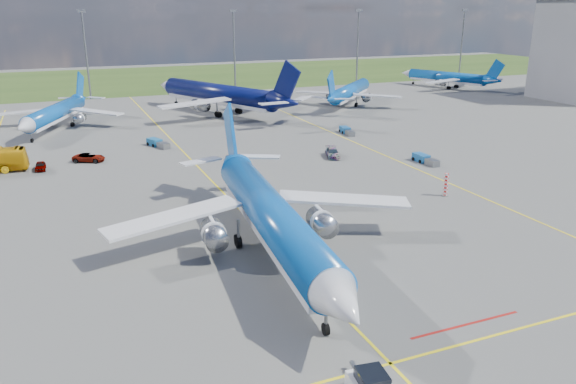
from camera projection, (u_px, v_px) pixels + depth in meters
name	position (u px, v px, depth m)	size (l,w,h in m)	color
ground	(281.00, 252.00, 55.66)	(400.00, 400.00, 0.00)	#525250
grass_strip	(113.00, 80.00, 187.21)	(400.00, 80.00, 0.01)	#2D4719
taxiway_lines	(210.00, 177.00, 80.02)	(60.25, 160.00, 0.02)	yellow
floodlight_masts	(164.00, 48.00, 151.86)	(202.20, 0.50, 22.70)	slate
warning_post	(446.00, 185.00, 71.70)	(0.50, 0.50, 3.00)	red
bg_jet_nnw	(58.00, 129.00, 112.01)	(27.23, 35.73, 9.36)	#0B50A5
bg_jet_n	(219.00, 114.00, 128.24)	(37.31, 48.98, 12.83)	#080E45
bg_jet_ne	(350.00, 105.00, 140.14)	(28.34, 37.20, 9.74)	#0B50A5
bg_jet_ene	(446.00, 88.00, 169.51)	(26.64, 34.97, 9.16)	#0B50A5
main_airliner	(272.00, 255.00, 54.95)	(33.81, 44.37, 11.62)	#0B50A5
service_car_a	(40.00, 166.00, 83.46)	(1.47, 3.65, 1.24)	#999999
service_car_b	(89.00, 158.00, 87.92)	(2.26, 4.89, 1.36)	#999999
service_car_c	(333.00, 153.00, 90.60)	(2.02, 4.96, 1.44)	#999999
baggage_tug_w	(425.00, 159.00, 87.33)	(1.59, 5.38, 1.20)	#185593
baggage_tug_c	(158.00, 143.00, 97.59)	(3.33, 5.67, 1.24)	#175B8E
baggage_tug_e	(347.00, 131.00, 107.53)	(2.12, 5.33, 1.16)	#165089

